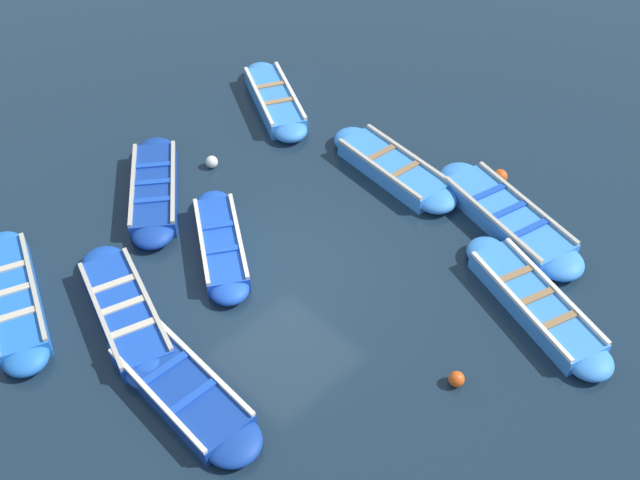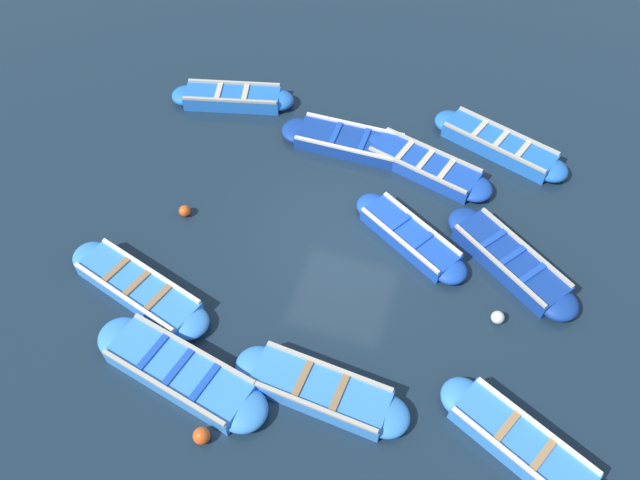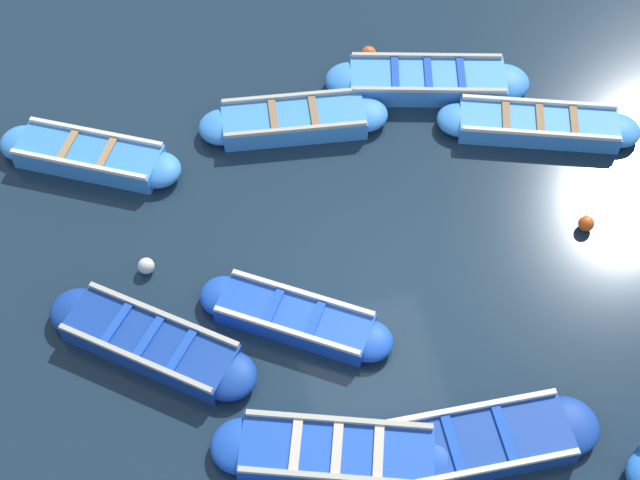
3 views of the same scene
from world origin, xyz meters
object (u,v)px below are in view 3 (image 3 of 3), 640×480
object	(u,v)px
boat_mid_row	(337,453)
buoy_orange_near	(586,224)
boat_outer_left	(90,156)
boat_tucked	(538,125)
buoy_yellow_far	(146,266)
boat_near_quay	(151,343)
boat_bow_out	(294,120)
boat_centre	(477,443)
boat_stern_in	(295,318)
boat_alongside	(427,81)
buoy_white_drifting	(369,54)

from	to	relation	value
boat_mid_row	buoy_orange_near	world-z (taller)	boat_mid_row
boat_outer_left	boat_tucked	size ratio (longest dim) A/B	0.90
buoy_yellow_far	boat_near_quay	bearing A→B (deg)	-92.66
boat_bow_out	boat_near_quay	bearing A→B (deg)	-126.64
boat_centre	boat_tucked	bearing A→B (deg)	61.72
boat_stern_in	boat_bow_out	bearing A→B (deg)	78.85
boat_alongside	boat_tucked	size ratio (longest dim) A/B	1.06
boat_outer_left	buoy_yellow_far	bearing A→B (deg)	-73.82
boat_tucked	buoy_white_drifting	distance (m)	3.67
boat_mid_row	boat_centre	bearing A→B (deg)	-7.78
buoy_orange_near	buoy_yellow_far	size ratio (longest dim) A/B	0.98
boat_mid_row	boat_stern_in	bearing A→B (deg)	93.46
boat_centre	buoy_yellow_far	distance (m)	6.05
boat_near_quay	buoy_orange_near	distance (m)	7.60
buoy_orange_near	buoy_white_drifting	world-z (taller)	buoy_white_drifting
boat_tucked	boat_centre	bearing A→B (deg)	-118.28
boat_near_quay	boat_outer_left	bearing A→B (deg)	99.46
boat_mid_row	buoy_yellow_far	size ratio (longest dim) A/B	13.43
boat_mid_row	boat_tucked	size ratio (longest dim) A/B	0.98
boat_stern_in	boat_outer_left	bearing A→B (deg)	125.66
boat_centre	boat_bow_out	bearing A→B (deg)	101.06
boat_stern_in	boat_bow_out	xyz separation A→B (m)	(0.83, 4.22, 0.02)
boat_mid_row	boat_outer_left	size ratio (longest dim) A/B	1.09
buoy_orange_near	buoy_white_drifting	distance (m)	5.56
boat_centre	boat_near_quay	bearing A→B (deg)	149.12
boat_mid_row	buoy_orange_near	xyz separation A→B (m)	(5.14, 3.16, -0.04)
boat_mid_row	buoy_yellow_far	xyz separation A→B (m)	(-2.36, 3.89, -0.04)
boat_outer_left	buoy_orange_near	xyz separation A→B (m)	(8.25, -3.34, -0.06)
boat_alongside	boat_tucked	xyz separation A→B (m)	(1.71, -1.54, -0.02)
boat_tucked	buoy_yellow_far	xyz separation A→B (m)	(-7.49, -1.60, -0.04)
buoy_orange_near	boat_alongside	bearing A→B (deg)	113.84
boat_alongside	boat_mid_row	bearing A→B (deg)	-115.96
boat_stern_in	buoy_orange_near	size ratio (longest dim) A/B	11.40
boat_tucked	buoy_orange_near	size ratio (longest dim) A/B	13.96
boat_tucked	buoy_white_drifting	world-z (taller)	boat_tucked
boat_outer_left	buoy_white_drifting	bearing A→B (deg)	15.56
boat_outer_left	boat_bow_out	bearing A→B (deg)	1.21
boat_centre	boat_tucked	xyz separation A→B (m)	(3.10, 5.77, 0.01)
boat_tucked	buoy_orange_near	world-z (taller)	boat_tucked
buoy_yellow_far	boat_alongside	bearing A→B (deg)	28.51
boat_bow_out	boat_tucked	bearing A→B (deg)	-13.69
boat_alongside	boat_stern_in	bearing A→B (deg)	-127.34
buoy_white_drifting	boat_alongside	bearing A→B (deg)	-48.42
boat_stern_in	boat_outer_left	distance (m)	5.09
boat_stern_in	boat_near_quay	bearing A→B (deg)	179.26
boat_tucked	boat_bow_out	bearing A→B (deg)	166.31
boat_bow_out	boat_mid_row	bearing A→B (deg)	-95.98
boat_near_quay	boat_stern_in	xyz separation A→B (m)	(2.28, -0.03, -0.02)
boat_mid_row	boat_centre	distance (m)	2.05
boat_mid_row	buoy_white_drifting	world-z (taller)	boat_mid_row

